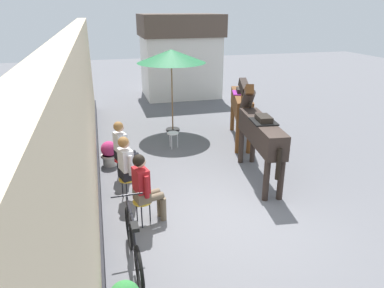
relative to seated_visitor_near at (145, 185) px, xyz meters
The scene contains 12 objects.
ground_plane 3.37m from the seated_visitor_near, 61.47° to the left, with size 40.00×40.00×0.00m, color slate.
pub_facade_wall 1.86m from the seated_visitor_near, 125.44° to the left, with size 0.34×14.00×3.40m.
distant_cottage 10.34m from the seated_visitor_near, 73.24° to the left, with size 3.40×2.60×3.50m.
seated_visitor_near is the anchor object (origin of this frame).
seated_visitor_middle 0.99m from the seated_visitor_near, 100.64° to the left, with size 0.61×0.48×1.39m.
seated_visitor_far 2.01m from the seated_visitor_near, 96.04° to the left, with size 0.61×0.48×1.39m.
saddled_horse_near 3.08m from the seated_visitor_near, 24.27° to the left, with size 0.71×2.99×2.06m.
saddled_horse_far 4.83m from the seated_visitor_near, 46.83° to the left, with size 1.14×2.91×2.06m.
flower_planter_farthest 2.89m from the seated_visitor_near, 100.68° to the left, with size 0.43×0.43×0.64m.
leaning_bicycle 1.27m from the seated_visitor_near, 106.57° to the right, with size 0.50×1.76×1.02m.
cafe_parasol 5.53m from the seated_visitor_near, 72.64° to the left, with size 2.10×2.10×2.58m.
spare_stool_white 3.80m from the seated_visitor_near, 70.36° to the left, with size 0.32×0.32×0.46m.
Camera 1 is at (-2.20, -5.54, 3.75)m, focal length 33.08 mm.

